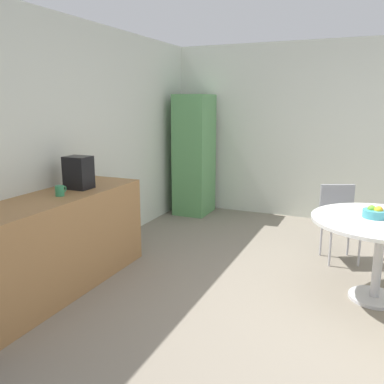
{
  "coord_description": "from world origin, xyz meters",
  "views": [
    {
      "loc": [
        -3.24,
        0.07,
        1.73
      ],
      "look_at": [
        -0.01,
        1.47,
        0.95
      ],
      "focal_mm": 37.87,
      "sensor_mm": 36.0,
      "label": 1
    }
  ],
  "objects_px": {
    "locker_cabinet": "(194,155)",
    "coffee_maker": "(79,173)",
    "chair_gray": "(339,213)",
    "mug_white": "(60,191)",
    "fruit_bowl": "(375,213)",
    "round_table": "(381,233)"
  },
  "relations": [
    {
      "from": "round_table",
      "to": "coffee_maker",
      "type": "bearing_deg",
      "value": 102.0
    },
    {
      "from": "locker_cabinet",
      "to": "fruit_bowl",
      "type": "height_order",
      "value": "locker_cabinet"
    },
    {
      "from": "chair_gray",
      "to": "mug_white",
      "type": "relative_size",
      "value": 6.43
    },
    {
      "from": "locker_cabinet",
      "to": "coffee_maker",
      "type": "distance_m",
      "value": 2.65
    },
    {
      "from": "round_table",
      "to": "coffee_maker",
      "type": "relative_size",
      "value": 3.7
    },
    {
      "from": "fruit_bowl",
      "to": "mug_white",
      "type": "bearing_deg",
      "value": 109.65
    },
    {
      "from": "round_table",
      "to": "locker_cabinet",
      "type": "bearing_deg",
      "value": 52.1
    },
    {
      "from": "chair_gray",
      "to": "fruit_bowl",
      "type": "height_order",
      "value": "fruit_bowl"
    },
    {
      "from": "locker_cabinet",
      "to": "mug_white",
      "type": "xyz_separation_m",
      "value": [
        -2.98,
        0.05,
        0.02
      ]
    },
    {
      "from": "locker_cabinet",
      "to": "coffee_maker",
      "type": "bearing_deg",
      "value": 177.84
    },
    {
      "from": "coffee_maker",
      "to": "round_table",
      "type": "bearing_deg",
      "value": -78.0
    },
    {
      "from": "chair_gray",
      "to": "coffee_maker",
      "type": "distance_m",
      "value": 2.84
    },
    {
      "from": "chair_gray",
      "to": "fruit_bowl",
      "type": "relative_size",
      "value": 4.08
    },
    {
      "from": "locker_cabinet",
      "to": "coffee_maker",
      "type": "xyz_separation_m",
      "value": [
        -2.65,
        0.1,
        0.13
      ]
    },
    {
      "from": "round_table",
      "to": "coffee_maker",
      "type": "distance_m",
      "value": 2.85
    },
    {
      "from": "round_table",
      "to": "mug_white",
      "type": "distance_m",
      "value": 2.87
    },
    {
      "from": "mug_white",
      "to": "locker_cabinet",
      "type": "bearing_deg",
      "value": -1.01
    },
    {
      "from": "chair_gray",
      "to": "locker_cabinet",
      "type": "bearing_deg",
      "value": 63.16
    },
    {
      "from": "mug_white",
      "to": "coffee_maker",
      "type": "distance_m",
      "value": 0.35
    },
    {
      "from": "locker_cabinet",
      "to": "coffee_maker",
      "type": "relative_size",
      "value": 5.78
    },
    {
      "from": "round_table",
      "to": "chair_gray",
      "type": "bearing_deg",
      "value": 23.48
    },
    {
      "from": "locker_cabinet",
      "to": "fruit_bowl",
      "type": "bearing_deg",
      "value": -128.13
    }
  ]
}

